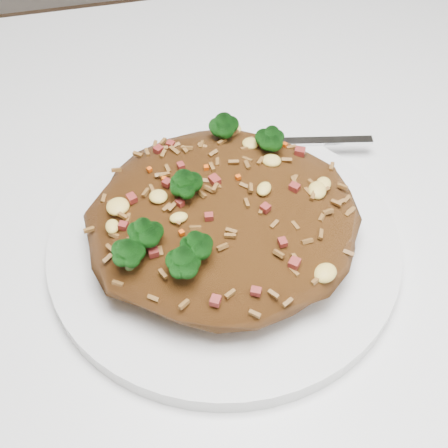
{
  "coord_description": "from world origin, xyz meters",
  "views": [
    {
      "loc": [
        -0.07,
        -0.25,
        1.12
      ],
      "look_at": [
        -0.0,
        0.03,
        0.78
      ],
      "focal_mm": 50.0,
      "sensor_mm": 36.0,
      "label": 1
    }
  ],
  "objects_px": {
    "fork": "(286,142)",
    "plate": "(224,243)",
    "fried_rice": "(223,211)",
    "dining_table": "(237,347)"
  },
  "relations": [
    {
      "from": "fried_rice",
      "to": "fork",
      "type": "distance_m",
      "value": 0.12
    },
    {
      "from": "plate",
      "to": "fork",
      "type": "relative_size",
      "value": 1.59
    },
    {
      "from": "fork",
      "to": "dining_table",
      "type": "bearing_deg",
      "value": -109.0
    },
    {
      "from": "dining_table",
      "to": "plate",
      "type": "distance_m",
      "value": 0.1
    },
    {
      "from": "plate",
      "to": "fried_rice",
      "type": "bearing_deg",
      "value": -166.95
    },
    {
      "from": "dining_table",
      "to": "plate",
      "type": "relative_size",
      "value": 4.65
    },
    {
      "from": "dining_table",
      "to": "fork",
      "type": "xyz_separation_m",
      "value": [
        0.07,
        0.12,
        0.11
      ]
    },
    {
      "from": "dining_table",
      "to": "fork",
      "type": "relative_size",
      "value": 7.41
    },
    {
      "from": "dining_table",
      "to": "plate",
      "type": "bearing_deg",
      "value": 95.87
    },
    {
      "from": "fork",
      "to": "plate",
      "type": "bearing_deg",
      "value": -118.85
    }
  ]
}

